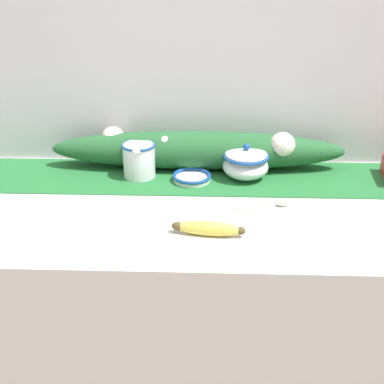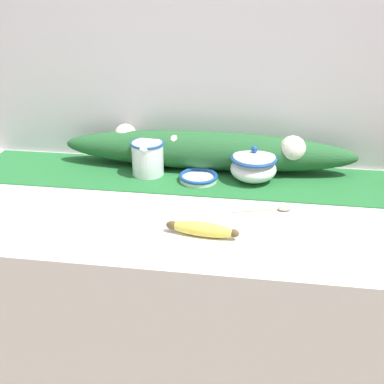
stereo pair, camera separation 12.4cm
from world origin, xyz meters
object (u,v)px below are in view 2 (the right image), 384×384
at_px(small_dish, 198,177).
at_px(cream_pitcher, 148,157).
at_px(spoon, 280,208).
at_px(banana, 202,229).
at_px(sugar_bowl, 253,165).

bearing_deg(small_dish, cream_pitcher, 169.71).
distance_m(cream_pitcher, small_dish, 0.17).
distance_m(cream_pitcher, spoon, 0.43).
bearing_deg(spoon, small_dish, 132.68).
relative_size(banana, spoon, 1.13).
height_order(cream_pitcher, sugar_bowl, sugar_bowl).
relative_size(cream_pitcher, small_dish, 1.03).
bearing_deg(sugar_bowl, cream_pitcher, 179.75).
xyz_separation_m(banana, spoon, (0.19, 0.16, -0.01)).
height_order(sugar_bowl, small_dish, sugar_bowl).
height_order(cream_pitcher, spoon, cream_pitcher).
relative_size(small_dish, banana, 0.65).
relative_size(sugar_bowl, small_dish, 1.19).
height_order(banana, spoon, banana).
bearing_deg(sugar_bowl, spoon, -66.10).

